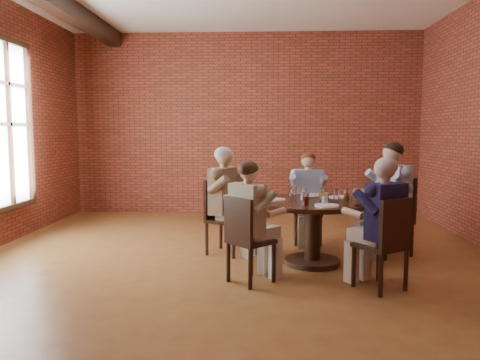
{
  "coord_description": "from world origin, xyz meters",
  "views": [
    {
      "loc": [
        0.3,
        -5.4,
        1.54
      ],
      "look_at": [
        0.0,
        1.0,
        0.89
      ],
      "focal_mm": 35.0,
      "sensor_mm": 36.0,
      "label": 1
    }
  ],
  "objects_px": {
    "diner_e": "(381,224)",
    "dining_table": "(313,220)",
    "diner_b": "(308,198)",
    "diner_d": "(251,222)",
    "chair_a": "(394,213)",
    "diner_a": "(389,199)",
    "chair_e": "(387,241)",
    "chair_d": "(246,237)",
    "diner_c": "(227,201)",
    "chair_b": "(307,208)",
    "smartphone": "(358,205)",
    "chair_c": "(221,213)"
  },
  "relations": [
    {
      "from": "chair_d",
      "to": "diner_e",
      "type": "distance_m",
      "value": 1.34
    },
    {
      "from": "chair_c",
      "to": "diner_c",
      "type": "distance_m",
      "value": 0.19
    },
    {
      "from": "diner_b",
      "to": "chair_e",
      "type": "bearing_deg",
      "value": -71.45
    },
    {
      "from": "chair_c",
      "to": "diner_e",
      "type": "distance_m",
      "value": 2.15
    },
    {
      "from": "diner_b",
      "to": "diner_d",
      "type": "xyz_separation_m",
      "value": [
        -0.75,
        -1.74,
        -0.0
      ]
    },
    {
      "from": "diner_c",
      "to": "diner_d",
      "type": "xyz_separation_m",
      "value": [
        0.33,
        -1.14,
        -0.05
      ]
    },
    {
      "from": "diner_d",
      "to": "chair_d",
      "type": "bearing_deg",
      "value": 90.0
    },
    {
      "from": "chair_b",
      "to": "diner_c",
      "type": "relative_size",
      "value": 0.66
    },
    {
      "from": "chair_d",
      "to": "diner_c",
      "type": "bearing_deg",
      "value": -31.69
    },
    {
      "from": "diner_a",
      "to": "chair_e",
      "type": "relative_size",
      "value": 1.54
    },
    {
      "from": "diner_b",
      "to": "diner_d",
      "type": "relative_size",
      "value": 1.0
    },
    {
      "from": "diner_c",
      "to": "smartphone",
      "type": "xyz_separation_m",
      "value": [
        1.49,
        -0.74,
        0.08
      ]
    },
    {
      "from": "dining_table",
      "to": "chair_a",
      "type": "relative_size",
      "value": 1.31
    },
    {
      "from": "chair_a",
      "to": "diner_a",
      "type": "height_order",
      "value": "diner_a"
    },
    {
      "from": "dining_table",
      "to": "chair_b",
      "type": "relative_size",
      "value": 1.43
    },
    {
      "from": "diner_d",
      "to": "smartphone",
      "type": "distance_m",
      "value": 1.23
    },
    {
      "from": "diner_b",
      "to": "chair_c",
      "type": "distance_m",
      "value": 1.29
    },
    {
      "from": "diner_a",
      "to": "chair_d",
      "type": "height_order",
      "value": "diner_a"
    },
    {
      "from": "diner_c",
      "to": "chair_e",
      "type": "relative_size",
      "value": 1.47
    },
    {
      "from": "chair_a",
      "to": "chair_b",
      "type": "relative_size",
      "value": 1.1
    },
    {
      "from": "diner_c",
      "to": "chair_c",
      "type": "bearing_deg",
      "value": 90.0
    },
    {
      "from": "chair_d",
      "to": "diner_a",
      "type": "bearing_deg",
      "value": -99.74
    },
    {
      "from": "chair_b",
      "to": "smartphone",
      "type": "height_order",
      "value": "chair_b"
    },
    {
      "from": "diner_b",
      "to": "smartphone",
      "type": "bearing_deg",
      "value": -70.65
    },
    {
      "from": "dining_table",
      "to": "diner_b",
      "type": "height_order",
      "value": "diner_b"
    },
    {
      "from": "diner_b",
      "to": "chair_a",
      "type": "bearing_deg",
      "value": -24.35
    },
    {
      "from": "diner_b",
      "to": "diner_e",
      "type": "height_order",
      "value": "diner_e"
    },
    {
      "from": "diner_d",
      "to": "chair_e",
      "type": "xyz_separation_m",
      "value": [
        1.32,
        -0.21,
        -0.13
      ]
    },
    {
      "from": "dining_table",
      "to": "chair_c",
      "type": "distance_m",
      "value": 1.22
    },
    {
      "from": "dining_table",
      "to": "smartphone",
      "type": "bearing_deg",
      "value": -33.44
    },
    {
      "from": "diner_a",
      "to": "diner_b",
      "type": "bearing_deg",
      "value": -146.2
    },
    {
      "from": "dining_table",
      "to": "chair_e",
      "type": "bearing_deg",
      "value": -56.16
    },
    {
      "from": "chair_c",
      "to": "chair_d",
      "type": "xyz_separation_m",
      "value": [
        0.36,
        -1.23,
        -0.02
      ]
    },
    {
      "from": "chair_a",
      "to": "diner_c",
      "type": "relative_size",
      "value": 0.72
    },
    {
      "from": "diner_e",
      "to": "dining_table",
      "type": "bearing_deg",
      "value": -90.0
    },
    {
      "from": "diner_a",
      "to": "chair_e",
      "type": "bearing_deg",
      "value": -41.03
    },
    {
      "from": "diner_a",
      "to": "diner_c",
      "type": "distance_m",
      "value": 2.03
    },
    {
      "from": "chair_c",
      "to": "chair_e",
      "type": "distance_m",
      "value": 2.22
    },
    {
      "from": "diner_c",
      "to": "chair_a",
      "type": "bearing_deg",
      "value": -64.86
    },
    {
      "from": "diner_e",
      "to": "chair_a",
      "type": "bearing_deg",
      "value": -144.51
    },
    {
      "from": "diner_c",
      "to": "chair_d",
      "type": "relative_size",
      "value": 1.51
    },
    {
      "from": "chair_b",
      "to": "diner_e",
      "type": "height_order",
      "value": "diner_e"
    },
    {
      "from": "diner_a",
      "to": "smartphone",
      "type": "xyz_separation_m",
      "value": [
        -0.54,
        -0.78,
        0.05
      ]
    },
    {
      "from": "diner_c",
      "to": "diner_e",
      "type": "bearing_deg",
      "value": -105.72
    },
    {
      "from": "dining_table",
      "to": "chair_e",
      "type": "distance_m",
      "value": 1.1
    },
    {
      "from": "smartphone",
      "to": "diner_c",
      "type": "bearing_deg",
      "value": 160.85
    },
    {
      "from": "diner_a",
      "to": "diner_c",
      "type": "relative_size",
      "value": 1.04
    },
    {
      "from": "chair_b",
      "to": "diner_e",
      "type": "bearing_deg",
      "value": -72.82
    },
    {
      "from": "diner_a",
      "to": "diner_b",
      "type": "relative_size",
      "value": 1.12
    },
    {
      "from": "chair_b",
      "to": "chair_d",
      "type": "xyz_separation_m",
      "value": [
        -0.8,
        -1.87,
        -0.0
      ]
    }
  ]
}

